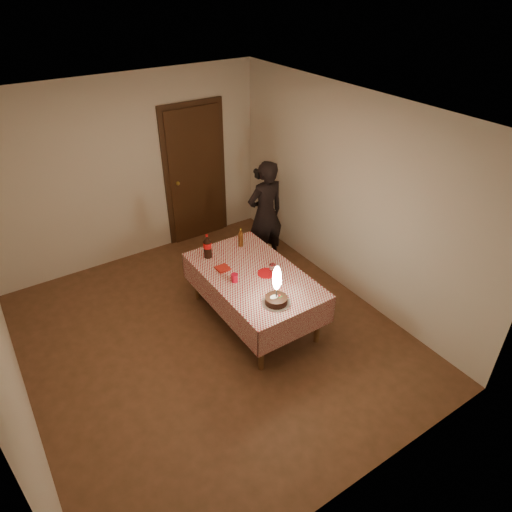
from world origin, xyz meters
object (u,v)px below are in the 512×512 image
amber_bottle_right (241,238)px  photographer (265,214)px  dining_table (254,280)px  birthday_cake (276,293)px  red_cup (235,278)px  cola_bottle (207,246)px  red_plate (267,273)px  clear_cup (272,268)px

amber_bottle_right → photographer: 0.75m
dining_table → birthday_cake: bearing=-99.3°
amber_bottle_right → photographer: bearing=31.1°
dining_table → birthday_cake: (-0.10, -0.58, 0.23)m
red_cup → cola_bottle: cola_bottle is taller
birthday_cake → cola_bottle: size_ratio=1.49×
red_plate → cola_bottle: bearing=120.1°
red_plate → photographer: bearing=56.3°
clear_cup → cola_bottle: (-0.48, 0.69, 0.11)m
red_cup → clear_cup: red_cup is taller
dining_table → cola_bottle: bearing=113.6°
clear_cup → photographer: 1.25m
amber_bottle_right → cola_bottle: bearing=179.8°
red_plate → cola_bottle: 0.81m
cola_bottle → red_cup: bearing=-89.3°
red_cup → amber_bottle_right: amber_bottle_right is taller
red_plate → amber_bottle_right: size_ratio=0.86×
red_plate → clear_cup: clear_cup is taller
red_plate → photographer: (0.72, 1.08, 0.10)m
birthday_cake → clear_cup: birthday_cake is taller
birthday_cake → dining_table: bearing=80.7°
red_cup → cola_bottle: (-0.01, 0.62, 0.10)m
clear_cup → amber_bottle_right: bearing=90.7°
birthday_cake → red_plate: birthday_cake is taller
red_cup → clear_cup: (0.48, -0.07, -0.01)m
dining_table → red_plate: size_ratio=7.82×
dining_table → clear_cup: bearing=-18.5°
clear_cup → red_cup: bearing=172.1°
photographer → birthday_cake: bearing=-120.8°
clear_cup → cola_bottle: 0.85m
birthday_cake → amber_bottle_right: size_ratio=1.86×
photographer → dining_table: bearing=-130.3°
clear_cup → photographer: (0.64, 1.08, 0.06)m
birthday_cake → amber_bottle_right: (0.30, 1.20, -0.02)m
red_cup → dining_table: bearing=1.2°
birthday_cake → photographer: bearing=59.2°
clear_cup → cola_bottle: bearing=125.2°
birthday_cake → cola_bottle: (-0.17, 1.20, 0.02)m
dining_table → clear_cup: 0.27m
red_plate → photographer: 1.30m
dining_table → birthday_cake: size_ratio=3.63×
clear_cup → photographer: size_ratio=0.06×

